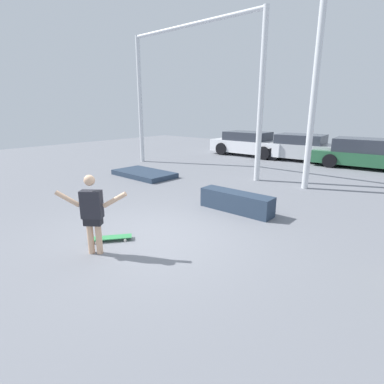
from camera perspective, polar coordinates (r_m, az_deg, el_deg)
The scene contains 9 objects.
ground_plane at distance 6.34m, azimuth -7.31°, elevation -8.47°, with size 36.00×36.00×0.00m, color slate.
skateboarder at distance 5.60m, azimuth -18.47°, elevation -3.48°, with size 1.09×0.84×1.47m.
skateboard at distance 6.32m, azimuth -15.18°, elevation -8.39°, with size 0.67×0.77×0.08m.
grind_box at distance 7.82m, azimuth 8.40°, elevation -1.85°, with size 1.97×0.49×0.51m, color #28384C.
manual_pad at distance 12.04m, azimuth -9.11°, elevation 3.46°, with size 2.51×1.37×0.19m, color #28384C.
canopy_support_left at distance 13.04m, azimuth -0.24°, elevation 20.30°, with size 6.66×0.20×5.83m.
parked_car_white at distance 17.63m, azimuth 10.83°, elevation 9.00°, with size 4.36×1.97×1.33m.
parked_car_silver at distance 16.52m, azimuth 20.31°, elevation 7.89°, with size 4.27×2.18×1.33m.
parked_car_green at distance 15.62m, azimuth 30.33°, elevation 6.27°, with size 4.64×2.22×1.31m.
Camera 1 is at (4.34, -3.86, 2.56)m, focal length 28.00 mm.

